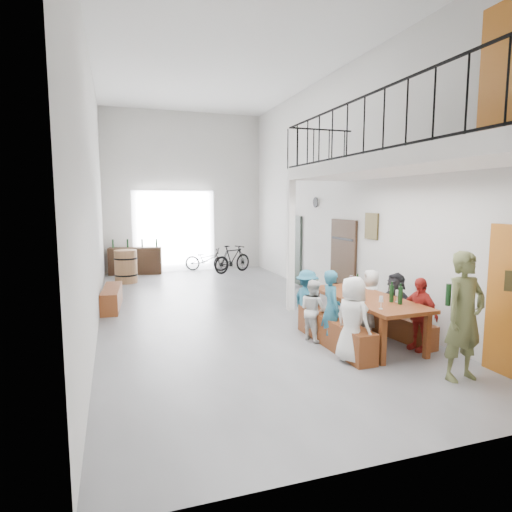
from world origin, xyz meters
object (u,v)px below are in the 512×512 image
object	(u,v)px
bench_inner	(333,332)
bicycle_near	(206,259)
oak_barrel	(126,266)
host_standing	(464,316)
side_bench	(112,298)
tasting_table	(366,301)
serving_counter	(135,261)

from	to	relation	value
bench_inner	bicycle_near	size ratio (longest dim) A/B	1.37
oak_barrel	host_standing	xyz separation A→B (m)	(4.13, -8.81, 0.38)
oak_barrel	side_bench	bearing A→B (deg)	-97.32
tasting_table	bicycle_near	xyz separation A→B (m)	(-1.02, 8.49, -0.30)
tasting_table	oak_barrel	xyz separation A→B (m)	(-3.77, 7.01, -0.21)
oak_barrel	serving_counter	bearing A→B (deg)	77.26
tasting_table	bench_inner	bearing A→B (deg)	-177.69
side_bench	host_standing	size ratio (longest dim) A/B	0.96
tasting_table	side_bench	xyz separation A→B (m)	(-4.18, 3.87, -0.47)
tasting_table	bench_inner	distance (m)	0.80
oak_barrel	bicycle_near	bearing A→B (deg)	28.21
side_bench	host_standing	xyz separation A→B (m)	(4.53, -5.67, 0.64)
oak_barrel	tasting_table	bearing A→B (deg)	-61.71
bench_inner	oak_barrel	distance (m)	7.72
tasting_table	host_standing	size ratio (longest dim) A/B	1.38
bicycle_near	bench_inner	bearing A→B (deg)	-152.49
oak_barrel	serving_counter	xyz separation A→B (m)	(0.35, 1.54, -0.04)
tasting_table	serving_counter	distance (m)	9.21
tasting_table	host_standing	bearing A→B (deg)	-80.59
host_standing	bench_inner	bearing A→B (deg)	115.20
tasting_table	side_bench	bearing A→B (deg)	135.45
tasting_table	side_bench	distance (m)	5.71
serving_counter	bicycle_near	world-z (taller)	serving_counter
tasting_table	side_bench	world-z (taller)	tasting_table
side_bench	serving_counter	world-z (taller)	serving_counter
bench_inner	bicycle_near	world-z (taller)	bicycle_near
host_standing	bicycle_near	world-z (taller)	host_standing
bench_inner	oak_barrel	size ratio (longest dim) A/B	2.13
side_bench	tasting_table	bearing A→B (deg)	-42.83
bench_inner	side_bench	world-z (taller)	bench_inner
bicycle_near	serving_counter	bearing A→B (deg)	113.68
tasting_table	oak_barrel	world-z (taller)	oak_barrel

